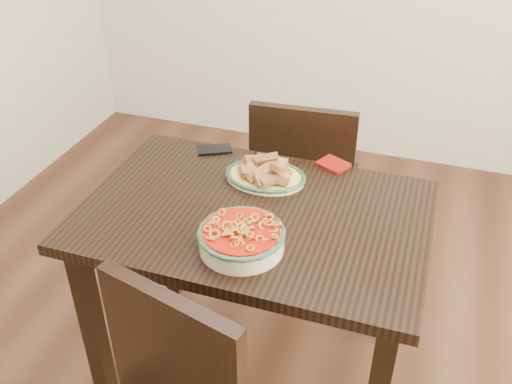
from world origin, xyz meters
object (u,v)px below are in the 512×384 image
(chair_far, at_px, (304,181))
(noodle_bowl, at_px, (241,236))
(dining_table, at_px, (254,237))
(smartphone, at_px, (214,150))
(fish_plate, at_px, (265,168))

(chair_far, height_order, noodle_bowl, chair_far)
(dining_table, height_order, smartphone, smartphone)
(dining_table, relative_size, noodle_bowl, 4.26)
(fish_plate, height_order, smartphone, fish_plate)
(noodle_bowl, height_order, smartphone, noodle_bowl)
(chair_far, height_order, smartphone, chair_far)
(noodle_bowl, xyz_separation_m, smartphone, (-0.29, 0.51, -0.04))
(chair_far, bearing_deg, smartphone, 40.74)
(dining_table, distance_m, fish_plate, 0.25)
(dining_table, distance_m, smartphone, 0.43)
(chair_far, distance_m, smartphone, 0.48)
(dining_table, bearing_deg, fish_plate, 97.03)
(fish_plate, bearing_deg, smartphone, 152.16)
(chair_far, bearing_deg, noodle_bowl, 86.23)
(noodle_bowl, relative_size, smartphone, 2.04)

